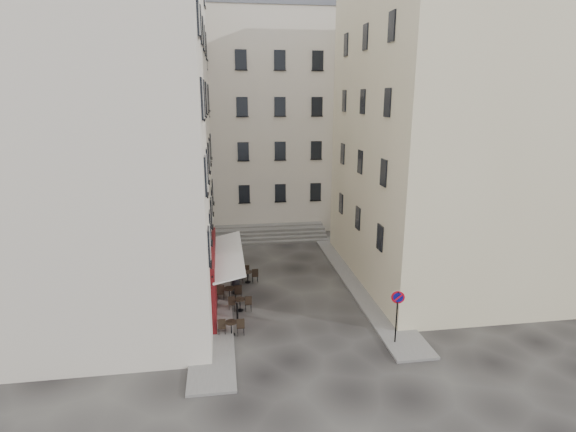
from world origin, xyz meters
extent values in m
plane|color=black|center=(0.00, 0.00, 0.00)|extent=(90.00, 90.00, 0.00)
cube|color=slate|center=(-4.50, 4.00, 0.06)|extent=(2.00, 22.00, 0.12)
cube|color=slate|center=(4.50, 3.00, 0.06)|extent=(2.00, 18.00, 0.12)
cube|color=beige|center=(-10.50, 3.00, 10.00)|extent=(12.00, 16.00, 20.00)
cube|color=beige|center=(10.50, 3.50, 9.00)|extent=(12.00, 14.00, 18.00)
cube|color=beige|center=(-1.00, 19.00, 9.00)|extent=(18.00, 10.00, 18.00)
cube|color=slate|center=(-1.00, 19.00, 18.30)|extent=(18.20, 10.20, 0.60)
cube|color=#40090C|center=(-4.42, 1.00, 1.75)|extent=(0.25, 7.00, 3.50)
cube|color=black|center=(-4.38, 1.00, 1.40)|extent=(0.06, 3.85, 2.00)
cube|color=silver|center=(-3.60, 1.00, 2.95)|extent=(1.58, 7.30, 0.41)
cube|color=slate|center=(0.00, 11.90, 0.10)|extent=(9.00, 1.80, 0.20)
cube|color=slate|center=(0.00, 12.35, 0.30)|extent=(9.00, 1.80, 0.20)
cube|color=slate|center=(0.00, 12.80, 0.50)|extent=(9.00, 1.80, 0.20)
cube|color=slate|center=(0.00, 13.25, 0.70)|extent=(9.00, 1.80, 0.20)
cylinder|color=black|center=(-3.25, -1.00, 0.45)|extent=(0.10, 0.10, 0.90)
sphere|color=black|center=(-3.25, -1.00, 0.92)|extent=(0.12, 0.12, 0.12)
cylinder|color=black|center=(-3.25, 2.50, 0.45)|extent=(0.10, 0.10, 0.90)
sphere|color=black|center=(-3.25, 2.50, 0.92)|extent=(0.12, 0.12, 0.12)
cylinder|color=black|center=(-3.25, 6.00, 0.45)|extent=(0.10, 0.10, 0.90)
sphere|color=black|center=(-3.25, 6.00, 0.92)|extent=(0.12, 0.12, 0.12)
cylinder|color=black|center=(4.00, -4.43, 1.33)|extent=(0.07, 0.07, 2.67)
cylinder|color=red|center=(4.00, -4.44, 2.40)|extent=(0.60, 0.19, 0.62)
cylinder|color=navy|center=(4.00, -4.46, 2.40)|extent=(0.44, 0.16, 0.45)
cube|color=red|center=(4.00, -4.49, 2.40)|extent=(0.35, 0.12, 0.36)
cylinder|color=black|center=(-3.60, -2.52, 0.07)|extent=(0.36, 0.36, 0.02)
cylinder|color=black|center=(-3.60, -2.52, 0.40)|extent=(0.05, 0.05, 0.70)
cylinder|color=black|center=(-3.60, -2.52, 0.72)|extent=(0.60, 0.60, 0.04)
cube|color=black|center=(-3.15, -2.52, 0.45)|extent=(0.38, 0.38, 0.90)
cube|color=black|center=(-4.05, -2.42, 0.45)|extent=(0.38, 0.38, 0.90)
cylinder|color=black|center=(-3.06, -0.01, 0.07)|extent=(0.35, 0.35, 0.02)
cylinder|color=black|center=(-3.06, -0.01, 0.39)|extent=(0.05, 0.05, 0.69)
cylinder|color=black|center=(-3.06, -0.01, 0.71)|extent=(0.59, 0.59, 0.04)
cube|color=black|center=(-2.62, -0.01, 0.44)|extent=(0.37, 0.37, 0.89)
cube|color=black|center=(-3.51, 0.08, 0.44)|extent=(0.37, 0.37, 0.89)
cylinder|color=black|center=(-3.60, 1.32, 0.08)|extent=(0.39, 0.39, 0.02)
cylinder|color=black|center=(-3.60, 1.32, 0.44)|extent=(0.05, 0.05, 0.76)
cylinder|color=black|center=(-3.60, 1.32, 0.78)|extent=(0.65, 0.65, 0.04)
cube|color=black|center=(-3.11, 1.32, 0.49)|extent=(0.41, 0.41, 0.98)
cube|color=black|center=(-4.09, 1.43, 0.49)|extent=(0.41, 0.41, 0.98)
cylinder|color=black|center=(-2.42, 3.76, 0.07)|extent=(0.37, 0.37, 0.02)
cylinder|color=black|center=(-2.42, 3.76, 0.41)|extent=(0.05, 0.05, 0.72)
cylinder|color=black|center=(-2.42, 3.76, 0.74)|extent=(0.61, 0.61, 0.04)
cube|color=black|center=(-1.96, 3.76, 0.46)|extent=(0.39, 0.39, 0.92)
cube|color=black|center=(-2.88, 3.87, 0.46)|extent=(0.39, 0.39, 0.92)
cylinder|color=black|center=(-2.88, 4.65, 0.07)|extent=(0.35, 0.35, 0.02)
cylinder|color=black|center=(-2.88, 4.65, 0.38)|extent=(0.05, 0.05, 0.67)
cylinder|color=black|center=(-2.88, 4.65, 0.69)|extent=(0.58, 0.58, 0.04)
cube|color=black|center=(-2.45, 4.65, 0.43)|extent=(0.36, 0.36, 0.86)
cube|color=black|center=(-3.32, 4.74, 0.43)|extent=(0.36, 0.36, 0.86)
imported|color=black|center=(-3.20, 2.39, 0.91)|extent=(0.80, 0.73, 1.83)
camera|label=1|loc=(-3.77, -22.36, 11.30)|focal=28.00mm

